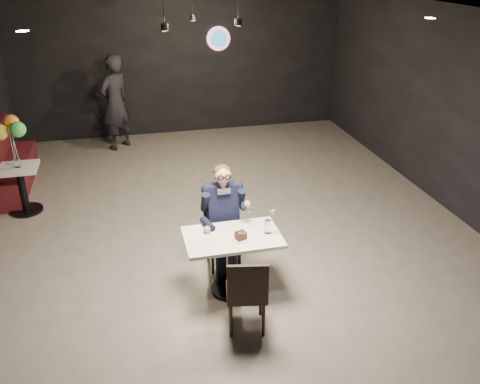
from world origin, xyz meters
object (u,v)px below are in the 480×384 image
object	(u,v)px
chair_near	(246,291)
booth_bench	(11,159)
main_table	(233,263)
seated_man	(223,216)
sundae_glass	(268,226)
passerby	(115,103)
balloon_vase	(17,163)
side_table	(23,191)
chair_far	(223,234)

from	to	relation	value
chair_near	booth_bench	world-z (taller)	booth_bench
main_table	seated_man	xyz separation A→B (m)	(0.00, 0.55, 0.34)
sundae_glass	passerby	bearing A→B (deg)	106.77
chair_near	balloon_vase	distance (m)	4.35
booth_bench	passerby	world-z (taller)	passerby
chair_near	sundae_glass	distance (m)	0.84
booth_bench	main_table	bearing A→B (deg)	-51.30
chair_near	sundae_glass	xyz separation A→B (m)	(0.41, 0.63, 0.37)
main_table	balloon_vase	distance (m)	3.86
sundae_glass	side_table	distance (m)	4.18
seated_man	side_table	bearing A→B (deg)	140.95
sundae_glass	seated_man	bearing A→B (deg)	125.12
chair_far	sundae_glass	world-z (taller)	chair_far
chair_far	balloon_vase	world-z (taller)	chair_far
seated_man	sundae_glass	size ratio (longest dim) A/B	8.55
chair_near	sundae_glass	size ratio (longest dim) A/B	5.46
balloon_vase	passerby	xyz separation A→B (m)	(1.49, 2.57, 0.12)
main_table	side_table	distance (m)	3.84
main_table	booth_bench	world-z (taller)	booth_bench
seated_man	side_table	distance (m)	3.49
chair_near	booth_bench	distance (m)	5.32
seated_man	side_table	size ratio (longest dim) A/B	2.05
chair_far	passerby	distance (m)	4.92
chair_near	sundae_glass	world-z (taller)	chair_near
main_table	booth_bench	bearing A→B (deg)	128.70
seated_man	side_table	xyz separation A→B (m)	(-2.69, 2.18, -0.37)
seated_man	balloon_vase	xyz separation A→B (m)	(-2.69, 2.18, 0.10)
booth_bench	balloon_vase	xyz separation A→B (m)	(0.30, -1.00, 0.31)
seated_man	side_table	world-z (taller)	seated_man
side_table	sundae_glass	bearing A→B (deg)	-41.72
seated_man	chair_far	bearing A→B (deg)	0.00
passerby	chair_near	bearing A→B (deg)	58.49
chair_near	balloon_vase	world-z (taller)	chair_near
chair_far	sundae_glass	size ratio (longest dim) A/B	5.46
chair_far	balloon_vase	bearing A→B (deg)	140.95
chair_far	chair_near	xyz separation A→B (m)	(0.00, -1.21, 0.00)
chair_far	seated_man	size ratio (longest dim) A/B	0.64
passerby	chair_far	bearing A→B (deg)	61.28
side_table	balloon_vase	distance (m)	0.47
main_table	chair_far	world-z (taller)	chair_far
chair_near	booth_bench	size ratio (longest dim) A/B	0.45
main_table	passerby	world-z (taller)	passerby
booth_bench	seated_man	bearing A→B (deg)	-46.78
chair_far	chair_near	size ratio (longest dim) A/B	1.00
chair_far	sundae_glass	distance (m)	0.80
chair_far	seated_man	bearing A→B (deg)	0.00
chair_far	side_table	bearing A→B (deg)	140.95
main_table	seated_man	size ratio (longest dim) A/B	0.76
chair_near	side_table	size ratio (longest dim) A/B	1.31
chair_far	side_table	size ratio (longest dim) A/B	1.31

